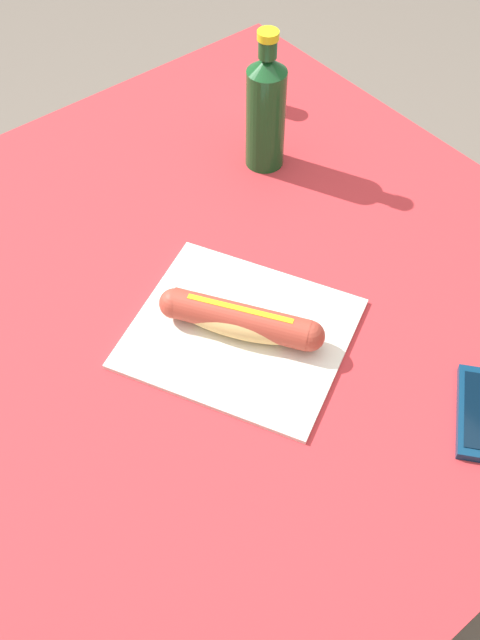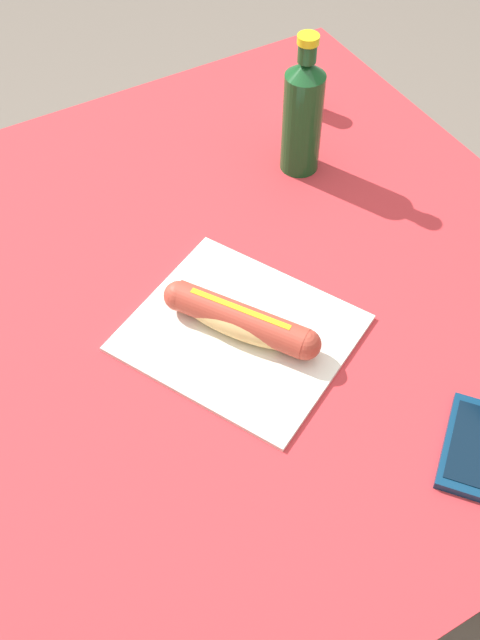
# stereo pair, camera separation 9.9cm
# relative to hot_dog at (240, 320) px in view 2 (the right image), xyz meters

# --- Properties ---
(ground_plane) EXTENTS (6.00, 6.00, 0.00)m
(ground_plane) POSITION_rel_hot_dog_xyz_m (-0.08, 0.03, -0.79)
(ground_plane) COLOR #6B6056
(ground_plane) RESTS_ON ground
(dining_table) EXTENTS (1.03, 0.99, 0.76)m
(dining_table) POSITION_rel_hot_dog_xyz_m (-0.08, 0.03, -0.17)
(dining_table) COLOR brown
(dining_table) RESTS_ON ground
(paper_wrapper) EXTENTS (0.36, 0.34, 0.01)m
(paper_wrapper) POSITION_rel_hot_dog_xyz_m (0.00, 0.00, -0.03)
(paper_wrapper) COLOR silver
(paper_wrapper) RESTS_ON dining_table
(hot_dog) EXTENTS (0.20, 0.14, 0.05)m
(hot_dog) POSITION_rel_hot_dog_xyz_m (0.00, 0.00, 0.00)
(hot_dog) COLOR #DBB26B
(hot_dog) RESTS_ON paper_wrapper
(cell_phone) EXTENTS (0.14, 0.15, 0.01)m
(cell_phone) POSITION_rel_hot_dog_xyz_m (0.29, 0.15, -0.02)
(cell_phone) COLOR #0A2D4C
(cell_phone) RESTS_ON dining_table
(soda_bottle) EXTENTS (0.06, 0.06, 0.23)m
(soda_bottle) POSITION_rel_hot_dog_xyz_m (-0.25, 0.26, 0.07)
(soda_bottle) COLOR #14471E
(soda_bottle) RESTS_ON dining_table
(salt_shaker) EXTENTS (0.04, 0.04, 0.07)m
(salt_shaker) POSITION_rel_hot_dog_xyz_m (-0.38, 0.35, 0.00)
(salt_shaker) COLOR silver
(salt_shaker) RESTS_ON dining_table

